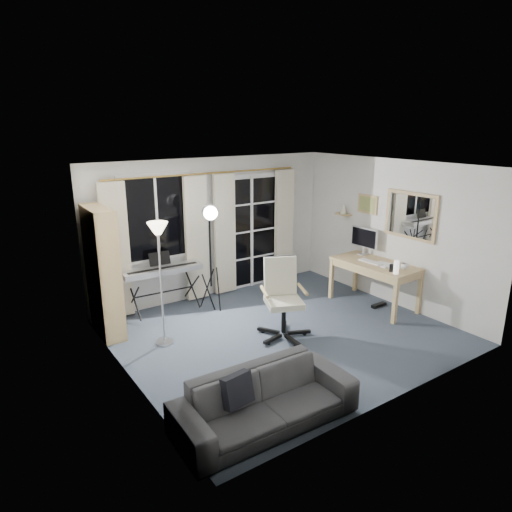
% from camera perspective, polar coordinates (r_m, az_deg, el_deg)
% --- Properties ---
extents(floor, '(4.50, 4.00, 0.02)m').
position_cam_1_polar(floor, '(6.76, 3.39, -9.66)').
color(floor, '#35404D').
rests_on(floor, ground).
extents(window, '(1.20, 0.08, 1.40)m').
position_cam_1_polar(window, '(7.42, -12.39, 4.69)').
color(window, white).
rests_on(window, floor).
extents(french_door, '(1.32, 0.09, 2.11)m').
position_cam_1_polar(french_door, '(8.34, -0.69, 3.00)').
color(french_door, white).
rests_on(french_door, floor).
extents(curtains, '(3.60, 0.07, 2.13)m').
position_cam_1_polar(curtains, '(7.80, -5.75, 2.50)').
color(curtains, gold).
rests_on(curtains, floor).
extents(bookshelf, '(0.32, 0.87, 1.85)m').
position_cam_1_polar(bookshelf, '(6.76, -18.78, -2.39)').
color(bookshelf, tan).
rests_on(bookshelf, floor).
extents(torchiere_lamp, '(0.34, 0.34, 1.72)m').
position_cam_1_polar(torchiere_lamp, '(6.10, -12.06, 1.07)').
color(torchiere_lamp, '#B2B2B7').
rests_on(torchiere_lamp, floor).
extents(keyboard_piano, '(1.28, 0.66, 0.92)m').
position_cam_1_polar(keyboard_piano, '(7.35, -11.61, -1.86)').
color(keyboard_piano, black).
rests_on(keyboard_piano, floor).
extents(studio_light, '(0.39, 0.40, 1.78)m').
position_cam_1_polar(studio_light, '(7.11, -5.77, 3.90)').
color(studio_light, black).
rests_on(studio_light, floor).
extents(office_chair, '(0.78, 0.79, 1.12)m').
position_cam_1_polar(office_chair, '(6.50, 3.24, -4.30)').
color(office_chair, black).
rests_on(office_chair, floor).
extents(desk, '(0.76, 1.43, 0.75)m').
position_cam_1_polar(desk, '(7.73, 14.65, -1.46)').
color(desk, '#A98057').
rests_on(desk, floor).
extents(monitor, '(0.19, 0.54, 0.47)m').
position_cam_1_polar(monitor, '(8.05, 13.37, 2.15)').
color(monitor, silver).
rests_on(monitor, desk).
extents(desk_clutter, '(0.42, 0.86, 0.95)m').
position_cam_1_polar(desk_clutter, '(7.56, 15.63, -2.47)').
color(desk_clutter, white).
rests_on(desk_clutter, desk).
extents(mug, '(0.13, 0.10, 0.12)m').
position_cam_1_polar(mug, '(7.46, 18.11, -1.14)').
color(mug, silver).
rests_on(mug, desk).
extents(wall_mirror, '(0.04, 0.94, 0.74)m').
position_cam_1_polar(wall_mirror, '(7.57, 18.76, 4.81)').
color(wall_mirror, tan).
rests_on(wall_mirror, floor).
extents(framed_print, '(0.03, 0.42, 0.32)m').
position_cam_1_polar(framed_print, '(8.12, 13.78, 6.31)').
color(framed_print, tan).
rests_on(framed_print, floor).
extents(wall_shelf, '(0.16, 0.30, 0.18)m').
position_cam_1_polar(wall_shelf, '(8.44, 10.86, 5.53)').
color(wall_shelf, tan).
rests_on(wall_shelf, floor).
extents(sofa, '(1.90, 0.61, 0.74)m').
position_cam_1_polar(sofa, '(4.75, 1.16, -16.61)').
color(sofa, '#2E2E31').
rests_on(sofa, floor).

